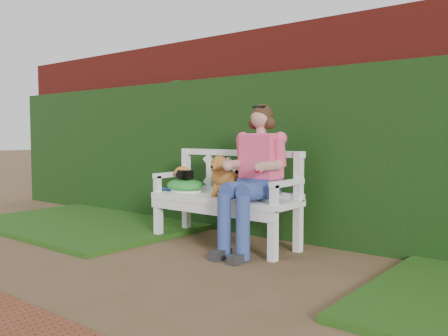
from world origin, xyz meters
The scene contains 11 objects.
ground centered at (0.00, 0.00, 0.00)m, with size 60.00×60.00×0.00m, color brown.
brick_wall centered at (0.00, 1.90, 1.10)m, with size 10.00×0.30×2.20m, color maroon.
ivy_hedge centered at (0.00, 1.68, 0.85)m, with size 10.00×0.18×1.70m, color #1C4313.
grass_left centered at (-2.40, 0.90, 0.03)m, with size 2.60×2.00×0.05m, color #193C15.
garden_bench centered at (-0.52, 1.08, 0.24)m, with size 1.58×0.60×0.48m, color white, non-canonical shape.
seated_woman centered at (-0.11, 1.06, 0.65)m, with size 0.55×0.73×1.30m, color #E5555F, non-canonical shape.
dog centered at (-0.50, 1.07, 0.68)m, with size 0.27×0.36×0.40m, color #B87644, non-canonical shape.
tennis_racket centered at (-1.01, 1.03, 0.50)m, with size 0.65×0.27×0.03m, color silver, non-canonical shape.
green_bag centered at (-1.04, 1.07, 0.55)m, with size 0.41×0.32×0.14m, color green, non-canonical shape.
camera_item centered at (-1.00, 1.05, 0.66)m, with size 0.13×0.10×0.09m, color black.
baseball_glove centered at (-1.07, 1.08, 0.68)m, with size 0.20×0.14×0.12m, color #C16C27.
Camera 1 is at (2.33, -2.47, 1.07)m, focal length 38.00 mm.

